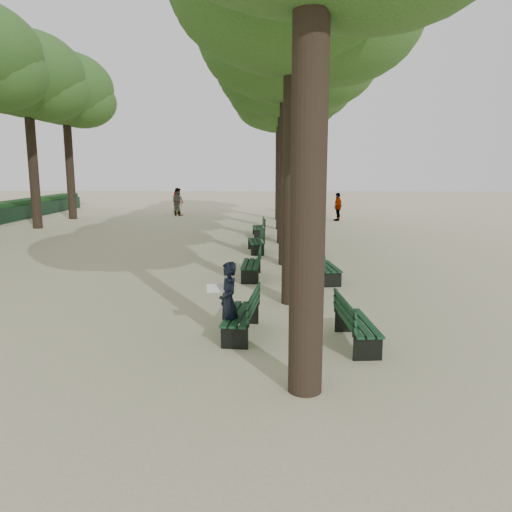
{
  "coord_description": "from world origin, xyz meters",
  "views": [
    {
      "loc": [
        0.96,
        -9.2,
        3.4
      ],
      "look_at": [
        0.6,
        3.0,
        1.2
      ],
      "focal_mm": 35.0,
      "sensor_mm": 36.0,
      "label": 1
    }
  ],
  "objects": [
    {
      "name": "tree_central_2",
      "position": [
        1.5,
        8.0,
        7.65
      ],
      "size": [
        6.0,
        6.0,
        9.95
      ],
      "color": "#33261C",
      "rests_on": "ground"
    },
    {
      "name": "pedestrian_d",
      "position": [
        -5.82,
        26.72,
        0.82
      ],
      "size": [
        0.85,
        0.73,
        1.65
      ],
      "primitive_type": "imported",
      "rotation": [
        0.0,
        0.0,
        2.54
      ],
      "color": "#262628",
      "rests_on": "ground"
    },
    {
      "name": "pedestrian_c",
      "position": [
        5.18,
        22.35,
        0.89
      ],
      "size": [
        0.82,
        1.08,
        1.77
      ],
      "primitive_type": "imported",
      "rotation": [
        0.0,
        0.0,
        4.19
      ],
      "color": "#262628",
      "rests_on": "ground"
    },
    {
      "name": "bench_left_3",
      "position": [
        0.37,
        15.03,
        0.27
      ],
      "size": [
        0.71,
        1.84,
        0.92
      ],
      "color": "black",
      "rests_on": "ground"
    },
    {
      "name": "tree_far_4",
      "position": [
        -12.0,
        18.0,
        8.14
      ],
      "size": [
        6.0,
        6.0,
        10.45
      ],
      "color": "#33261C",
      "rests_on": "ground"
    },
    {
      "name": "bench_right_2",
      "position": [
        2.63,
        10.65,
        0.27
      ],
      "size": [
        0.64,
        1.82,
        0.92
      ],
      "color": "black",
      "rests_on": "ground"
    },
    {
      "name": "tree_central_5",
      "position": [
        1.5,
        23.0,
        7.65
      ],
      "size": [
        6.0,
        6.0,
        9.95
      ],
      "color": "#33261C",
      "rests_on": "ground"
    },
    {
      "name": "tree_far_5",
      "position": [
        -12.0,
        23.0,
        8.14
      ],
      "size": [
        6.0,
        6.0,
        10.45
      ],
      "color": "#33261C",
      "rests_on": "ground"
    },
    {
      "name": "ground",
      "position": [
        0.0,
        0.0,
        0.0
      ],
      "size": [
        120.0,
        120.0,
        0.0
      ],
      "primitive_type": "plane",
      "color": "#C4BD94",
      "rests_on": "ground"
    },
    {
      "name": "pedestrian_b",
      "position": [
        2.43,
        28.02,
        0.92
      ],
      "size": [
        1.08,
        1.11,
        1.83
      ],
      "primitive_type": "imported",
      "rotation": [
        0.0,
        0.0,
        0.81
      ],
      "color": "#262628",
      "rests_on": "ground"
    },
    {
      "name": "bench_right_0",
      "position": [
        2.63,
        0.02,
        0.27
      ],
      "size": [
        0.71,
        1.84,
        0.92
      ],
      "color": "black",
      "rests_on": "ground"
    },
    {
      "name": "bench_left_0",
      "position": [
        0.37,
        0.52,
        0.27
      ],
      "size": [
        0.75,
        1.85,
        0.92
      ],
      "color": "black",
      "rests_on": "ground"
    },
    {
      "name": "bench_right_1",
      "position": [
        2.63,
        5.48,
        0.27
      ],
      "size": [
        0.79,
        1.86,
        0.92
      ],
      "color": "black",
      "rests_on": "ground"
    },
    {
      "name": "pedestrian_a",
      "position": [
        -5.52,
        25.43,
        0.96
      ],
      "size": [
        0.97,
        0.89,
        1.93
      ],
      "primitive_type": "imported",
      "rotation": [
        0.0,
        0.0,
        2.46
      ],
      "color": "#262628",
      "rests_on": "ground"
    },
    {
      "name": "bench_left_2",
      "position": [
        0.37,
        10.5,
        0.27
      ],
      "size": [
        0.77,
        1.85,
        0.92
      ],
      "color": "black",
      "rests_on": "ground"
    },
    {
      "name": "tree_central_4",
      "position": [
        1.5,
        18.0,
        7.65
      ],
      "size": [
        6.0,
        6.0,
        9.95
      ],
      "color": "#33261C",
      "rests_on": "ground"
    },
    {
      "name": "tree_central_3",
      "position": [
        1.5,
        13.0,
        7.65
      ],
      "size": [
        6.0,
        6.0,
        9.95
      ],
      "color": "#33261C",
      "rests_on": "ground"
    },
    {
      "name": "bench_right_3",
      "position": [
        2.63,
        15.74,
        0.27
      ],
      "size": [
        0.71,
        1.84,
        0.92
      ],
      "color": "black",
      "rests_on": "ground"
    },
    {
      "name": "bench_left_1",
      "position": [
        0.37,
        5.78,
        0.27
      ],
      "size": [
        0.6,
        1.81,
        0.92
      ],
      "color": "black",
      "rests_on": "ground"
    },
    {
      "name": "man_with_map",
      "position": [
        0.14,
        0.25,
        0.79
      ],
      "size": [
        0.7,
        0.7,
        1.58
      ],
      "color": "black",
      "rests_on": "ground"
    }
  ]
}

